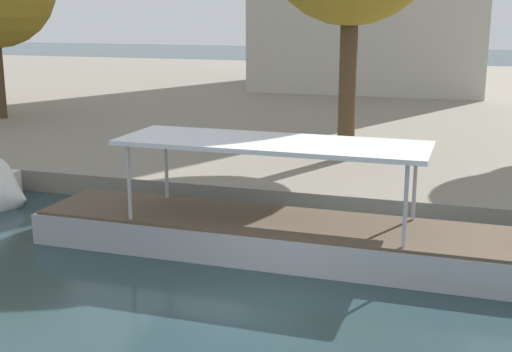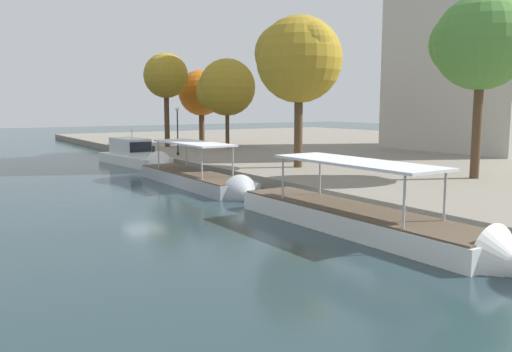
{
  "view_description": "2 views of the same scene",
  "coord_description": "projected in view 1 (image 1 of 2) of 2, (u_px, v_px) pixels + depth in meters",
  "views": [
    {
      "loc": [
        4.13,
        -12.45,
        6.22
      ],
      "look_at": [
        -2.36,
        7.73,
        1.08
      ],
      "focal_mm": 47.68,
      "sensor_mm": 36.0,
      "label": 1
    },
    {
      "loc": [
        31.94,
        -11.97,
        5.5
      ],
      "look_at": [
        2.3,
        7.14,
        0.76
      ],
      "focal_mm": 36.85,
      "sensor_mm": 36.0,
      "label": 2
    }
  ],
  "objects": [
    {
      "name": "dock_promenade",
      "position": [
        410.0,
        100.0,
        46.36
      ],
      "size": [
        120.0,
        55.0,
        0.75
      ],
      "primitive_type": "cube",
      "color": "gray",
      "rests_on": "ground_plane"
    },
    {
      "name": "ground_plane",
      "position": [
        250.0,
        317.0,
        14.21
      ],
      "size": [
        220.0,
        220.0,
        0.0
      ],
      "primitive_type": "plane",
      "color": "#23383D"
    },
    {
      "name": "tour_boat_1",
      "position": [
        309.0,
        244.0,
        17.65
      ],
      "size": [
        14.06,
        2.85,
        4.07
      ],
      "rotation": [
        0.0,
        0.0,
        -0.01
      ],
      "color": "#9EA3A8",
      "rests_on": "ground_plane"
    }
  ]
}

